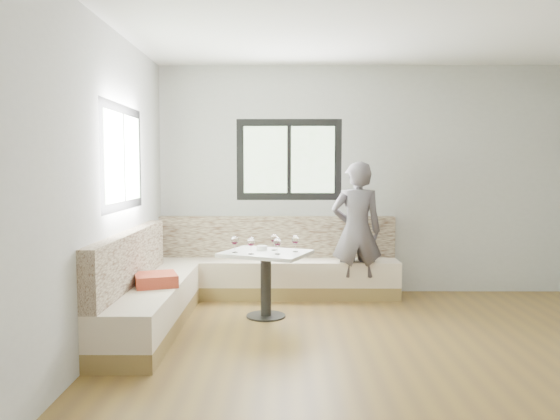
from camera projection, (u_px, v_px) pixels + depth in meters
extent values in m
cube|color=brown|center=(404.00, 362.00, 4.38)|extent=(5.00, 5.00, 0.01)
cube|color=white|center=(410.00, 4.00, 4.15)|extent=(5.00, 5.00, 0.01)
cube|color=#B7B7B2|center=(362.00, 180.00, 6.76)|extent=(5.00, 0.01, 2.80)
cube|color=#B7B7B2|center=(89.00, 188.00, 4.28)|extent=(0.01, 5.00, 2.80)
cube|color=black|center=(289.00, 160.00, 6.73)|extent=(1.30, 0.02, 1.00)
cube|color=black|center=(123.00, 158.00, 5.16)|extent=(0.02, 1.30, 1.00)
cube|color=olive|center=(277.00, 290.00, 6.59)|extent=(2.90, 0.55, 0.16)
cube|color=beige|center=(277.00, 271.00, 6.58)|extent=(2.90, 0.55, 0.29)
cube|color=beige|center=(277.00, 237.00, 6.75)|extent=(2.90, 0.14, 0.50)
cube|color=olive|center=(152.00, 322.00, 5.21)|extent=(0.55, 2.25, 0.16)
cube|color=beige|center=(152.00, 299.00, 5.19)|extent=(0.55, 2.25, 0.29)
cube|color=beige|center=(129.00, 258.00, 5.16)|extent=(0.14, 2.25, 0.50)
cube|color=#C04030|center=(156.00, 280.00, 5.11)|extent=(0.48, 0.48, 0.11)
cylinder|color=black|center=(266.00, 316.00, 5.69)|extent=(0.41, 0.41, 0.02)
cylinder|color=black|center=(266.00, 286.00, 5.67)|extent=(0.11, 0.11, 0.65)
cube|color=silver|center=(266.00, 253.00, 5.64)|extent=(1.02, 0.92, 0.04)
imported|color=#524C52|center=(357.00, 231.00, 6.37)|extent=(0.61, 0.41, 1.62)
cylinder|color=white|center=(262.00, 248.00, 5.75)|extent=(0.11, 0.11, 0.05)
sphere|color=black|center=(264.00, 247.00, 5.76)|extent=(0.02, 0.02, 0.02)
sphere|color=black|center=(261.00, 247.00, 5.76)|extent=(0.02, 0.02, 0.02)
sphere|color=black|center=(262.00, 247.00, 5.73)|extent=(0.02, 0.02, 0.02)
cylinder|color=white|center=(235.00, 252.00, 5.58)|extent=(0.06, 0.06, 0.01)
cylinder|color=white|center=(235.00, 248.00, 5.58)|extent=(0.01, 0.01, 0.08)
ellipsoid|color=white|center=(235.00, 240.00, 5.57)|extent=(0.08, 0.08, 0.09)
cylinder|color=#48081A|center=(235.00, 242.00, 5.57)|extent=(0.05, 0.05, 0.02)
cylinder|color=white|center=(251.00, 254.00, 5.48)|extent=(0.06, 0.06, 0.01)
cylinder|color=white|center=(251.00, 250.00, 5.47)|extent=(0.01, 0.01, 0.08)
ellipsoid|color=white|center=(251.00, 242.00, 5.47)|extent=(0.08, 0.08, 0.09)
cylinder|color=#48081A|center=(251.00, 244.00, 5.47)|extent=(0.05, 0.05, 0.02)
cylinder|color=white|center=(277.00, 254.00, 5.47)|extent=(0.06, 0.06, 0.01)
cylinder|color=white|center=(277.00, 250.00, 5.47)|extent=(0.01, 0.01, 0.08)
ellipsoid|color=white|center=(277.00, 242.00, 5.46)|extent=(0.08, 0.08, 0.09)
cylinder|color=#48081A|center=(277.00, 244.00, 5.46)|extent=(0.05, 0.05, 0.02)
cylinder|color=white|center=(274.00, 250.00, 5.73)|extent=(0.06, 0.06, 0.01)
cylinder|color=white|center=(274.00, 246.00, 5.73)|extent=(0.01, 0.01, 0.08)
ellipsoid|color=white|center=(274.00, 238.00, 5.72)|extent=(0.08, 0.08, 0.09)
cylinder|color=#48081A|center=(274.00, 240.00, 5.73)|extent=(0.05, 0.05, 0.02)
cylinder|color=white|center=(295.00, 252.00, 5.62)|extent=(0.06, 0.06, 0.01)
cylinder|color=white|center=(295.00, 248.00, 5.62)|extent=(0.01, 0.01, 0.08)
ellipsoid|color=white|center=(295.00, 240.00, 5.61)|extent=(0.08, 0.08, 0.09)
cylinder|color=#48081A|center=(295.00, 242.00, 5.61)|extent=(0.05, 0.05, 0.02)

